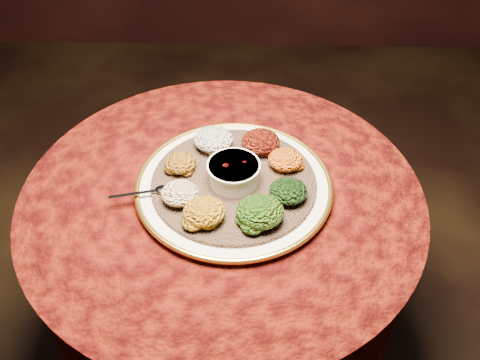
{
  "coord_description": "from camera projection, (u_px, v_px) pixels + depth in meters",
  "views": [
    {
      "loc": [
        0.07,
        -0.9,
        1.63
      ],
      "look_at": [
        0.04,
        0.02,
        0.76
      ],
      "focal_mm": 40.0,
      "sensor_mm": 36.0,
      "label": 1
    }
  ],
  "objects": [
    {
      "name": "spoon",
      "position": [
        159.0,
        190.0,
        1.23
      ],
      "size": [
        0.14,
        0.05,
        0.01
      ],
      "rotation": [
        0.0,
        0.0,
        -2.91
      ],
      "color": "silver",
      "rests_on": "injera"
    },
    {
      "name": "portion_mixveg",
      "position": [
        260.0,
        212.0,
        1.15
      ],
      "size": [
        0.1,
        0.1,
        0.05
      ],
      "primitive_type": "ellipsoid",
      "color": "#A03D0A",
      "rests_on": "injera"
    },
    {
      "name": "table",
      "position": [
        223.0,
        241.0,
        1.39
      ],
      "size": [
        0.96,
        0.96,
        0.73
      ],
      "color": "black",
      "rests_on": "ground"
    },
    {
      "name": "stew_bowl",
      "position": [
        234.0,
        172.0,
        1.24
      ],
      "size": [
        0.12,
        0.12,
        0.05
      ],
      "color": "white",
      "rests_on": "injera"
    },
    {
      "name": "portion_shiro",
      "position": [
        180.0,
        163.0,
        1.28
      ],
      "size": [
        0.08,
        0.07,
        0.04
      ],
      "primitive_type": "ellipsoid",
      "color": "#8E5811",
      "rests_on": "injera"
    },
    {
      "name": "portion_tikil",
      "position": [
        285.0,
        160.0,
        1.28
      ],
      "size": [
        0.08,
        0.08,
        0.04
      ],
      "primitive_type": "ellipsoid",
      "color": "#AB630E",
      "rests_on": "injera"
    },
    {
      "name": "portion_kitfo",
      "position": [
        261.0,
        141.0,
        1.33
      ],
      "size": [
        0.1,
        0.09,
        0.05
      ],
      "primitive_type": "ellipsoid",
      "color": "black",
      "rests_on": "injera"
    },
    {
      "name": "portion_timatim",
      "position": [
        180.0,
        193.0,
        1.2
      ],
      "size": [
        0.09,
        0.08,
        0.04
      ],
      "primitive_type": "ellipsoid",
      "color": "maroon",
      "rests_on": "injera"
    },
    {
      "name": "portion_kik",
      "position": [
        204.0,
        212.0,
        1.16
      ],
      "size": [
        0.09,
        0.09,
        0.04
      ],
      "primitive_type": "ellipsoid",
      "color": "#B77A10",
      "rests_on": "injera"
    },
    {
      "name": "injera",
      "position": [
        234.0,
        182.0,
        1.26
      ],
      "size": [
        0.46,
        0.46,
        0.01
      ],
      "primitive_type": "cylinder",
      "rotation": [
        0.0,
        0.0,
        0.2
      ],
      "color": "brown",
      "rests_on": "platter"
    },
    {
      "name": "portion_gomen",
      "position": [
        288.0,
        191.0,
        1.2
      ],
      "size": [
        0.09,
        0.08,
        0.04
      ],
      "primitive_type": "ellipsoid",
      "color": "black",
      "rests_on": "injera"
    },
    {
      "name": "platter",
      "position": [
        234.0,
        186.0,
        1.27
      ],
      "size": [
        0.53,
        0.53,
        0.02
      ],
      "rotation": [
        0.0,
        0.0,
        0.19
      ],
      "color": "white",
      "rests_on": "table"
    },
    {
      "name": "portion_ayib",
      "position": [
        213.0,
        140.0,
        1.33
      ],
      "size": [
        0.1,
        0.09,
        0.05
      ],
      "primitive_type": "ellipsoid",
      "color": "white",
      "rests_on": "injera"
    }
  ]
}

